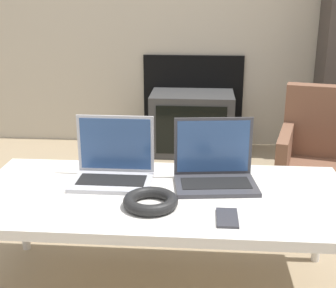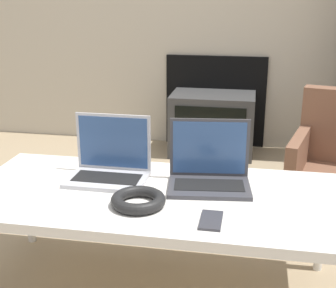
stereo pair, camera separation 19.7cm
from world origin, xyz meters
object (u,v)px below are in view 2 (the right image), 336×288
object	(u,v)px
tv	(212,124)
laptop_right	(209,170)
laptop_left	(110,164)
headphones	(138,200)
phone	(211,220)

from	to	relation	value
tv	laptop_right	bearing A→B (deg)	-85.38
laptop_left	headphones	size ratio (longest dim) A/B	1.61
laptop_right	phone	distance (m)	0.31
laptop_left	tv	size ratio (longest dim) A/B	0.52
tv	headphones	bearing A→B (deg)	-92.88
laptop_right	phone	bearing A→B (deg)	-89.73
laptop_left	laptop_right	bearing A→B (deg)	0.30
laptop_right	phone	size ratio (longest dim) A/B	2.48
laptop_right	tv	distance (m)	1.64
phone	tv	bearing A→B (deg)	95.01
headphones	tv	xyz separation A→B (m)	(0.09, 1.83, -0.23)
phone	tv	world-z (taller)	tv
laptop_left	tv	xyz separation A→B (m)	(0.26, 1.61, -0.27)
phone	headphones	bearing A→B (deg)	164.10
laptop_left	headphones	distance (m)	0.29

